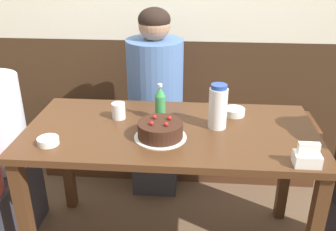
% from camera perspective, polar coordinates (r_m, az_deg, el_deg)
% --- Properties ---
extents(back_wall, '(4.80, 0.04, 2.50)m').
position_cam_1_polar(back_wall, '(2.77, 2.10, 17.13)').
color(back_wall, '#3D2819').
rests_on(back_wall, ground_plane).
extents(bench_seat, '(1.99, 0.38, 0.44)m').
position_cam_1_polar(bench_seat, '(2.88, 1.58, -4.22)').
color(bench_seat, '#56331E').
rests_on(bench_seat, ground_plane).
extents(dining_table, '(1.47, 0.71, 0.76)m').
position_cam_1_polar(dining_table, '(1.95, 0.37, -4.69)').
color(dining_table, '#4C2D19').
rests_on(dining_table, ground_plane).
extents(birthday_cake, '(0.25, 0.25, 0.10)m').
position_cam_1_polar(birthday_cake, '(1.79, -1.18, -2.25)').
color(birthday_cake, white).
rests_on(birthday_cake, dining_table).
extents(water_pitcher, '(0.09, 0.09, 0.23)m').
position_cam_1_polar(water_pitcher, '(1.88, 7.62, 1.32)').
color(water_pitcher, white).
rests_on(water_pitcher, dining_table).
extents(soju_bottle, '(0.06, 0.06, 0.20)m').
position_cam_1_polar(soju_bottle, '(1.96, -1.21, 1.92)').
color(soju_bottle, '#388E4C').
rests_on(soju_bottle, dining_table).
extents(napkin_holder, '(0.11, 0.08, 0.11)m').
position_cam_1_polar(napkin_holder, '(1.69, 20.45, -5.94)').
color(napkin_holder, white).
rests_on(napkin_holder, dining_table).
extents(bowl_soup_white, '(0.10, 0.10, 0.03)m').
position_cam_1_polar(bowl_soup_white, '(1.83, -17.79, -3.73)').
color(bowl_soup_white, white).
rests_on(bowl_soup_white, dining_table).
extents(bowl_rice_small, '(0.11, 0.11, 0.04)m').
position_cam_1_polar(bowl_rice_small, '(2.07, 10.08, 0.58)').
color(bowl_rice_small, white).
rests_on(bowl_rice_small, dining_table).
extents(glass_water_tall, '(0.07, 0.07, 0.09)m').
position_cam_1_polar(glass_water_tall, '(2.01, -7.54, 0.72)').
color(glass_water_tall, silver).
rests_on(glass_water_tall, dining_table).
extents(person_dark_striped, '(0.37, 0.37, 1.27)m').
position_cam_1_polar(person_dark_striped, '(2.52, -1.92, 1.69)').
color(person_dark_striped, '#33333D').
rests_on(person_dark_striped, ground_plane).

